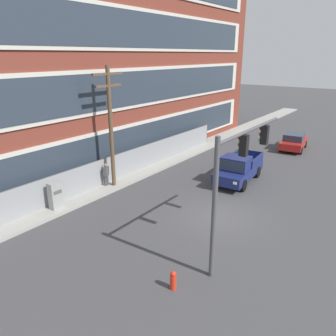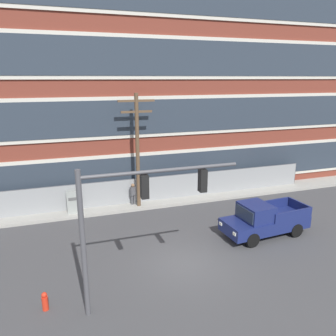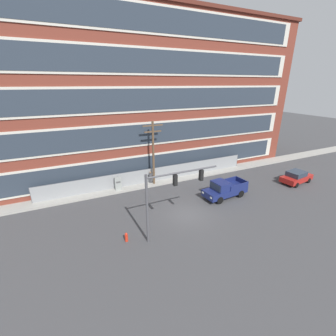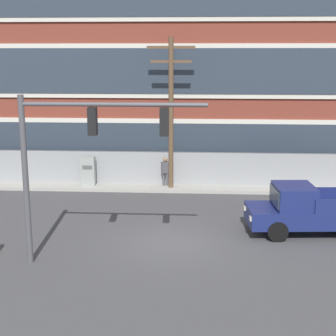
% 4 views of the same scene
% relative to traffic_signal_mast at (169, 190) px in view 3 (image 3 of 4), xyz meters
% --- Properties ---
extents(ground_plane, '(160.00, 160.00, 0.00)m').
position_rel_traffic_signal_mast_xyz_m(ground_plane, '(2.94, 2.14, -4.16)').
color(ground_plane, '#424244').
extents(sidewalk_building_side, '(80.00, 2.08, 0.16)m').
position_rel_traffic_signal_mast_xyz_m(sidewalk_building_side, '(2.94, 10.30, -4.08)').
color(sidewalk_building_side, '#9E9B93').
rests_on(sidewalk_building_side, ground).
extents(brick_mill_building, '(42.88, 9.78, 20.27)m').
position_rel_traffic_signal_mast_xyz_m(brick_mill_building, '(3.94, 15.93, 5.99)').
color(brick_mill_building, brown).
rests_on(brick_mill_building, ground).
extents(chain_link_fence, '(27.01, 0.06, 1.94)m').
position_rel_traffic_signal_mast_xyz_m(chain_link_fence, '(2.65, 10.56, -3.17)').
color(chain_link_fence, gray).
rests_on(chain_link_fence, ground).
extents(traffic_signal_mast, '(6.17, 0.43, 5.80)m').
position_rel_traffic_signal_mast_xyz_m(traffic_signal_mast, '(0.00, 0.00, 0.00)').
color(traffic_signal_mast, '#4C4C51').
rests_on(traffic_signal_mast, ground).
extents(pickup_truck_navy, '(5.22, 2.34, 2.00)m').
position_rel_traffic_signal_mast_xyz_m(pickup_truck_navy, '(8.36, 3.57, -3.21)').
color(pickup_truck_navy, navy).
rests_on(pickup_truck_navy, ground).
extents(sedan_red, '(4.51, 2.39, 1.56)m').
position_rel_traffic_signal_mast_xyz_m(sedan_red, '(19.08, 2.90, -3.36)').
color(sedan_red, '#AD1E19').
rests_on(sedan_red, ground).
extents(utility_pole_near_corner, '(2.42, 0.26, 7.88)m').
position_rel_traffic_signal_mast_xyz_m(utility_pole_near_corner, '(2.52, 9.86, 0.22)').
color(utility_pole_near_corner, brown).
rests_on(utility_pole_near_corner, ground).
extents(electrical_cabinet, '(0.73, 0.48, 1.71)m').
position_rel_traffic_signal_mast_xyz_m(electrical_cabinet, '(-1.91, 10.00, -3.30)').
color(electrical_cabinet, '#939993').
rests_on(electrical_cabinet, ground).
extents(pedestrian_near_cabinet, '(0.46, 0.37, 1.69)m').
position_rel_traffic_signal_mast_xyz_m(pedestrian_near_cabinet, '(2.20, 10.22, -3.18)').
color(pedestrian_near_cabinet, '#4C4C51').
rests_on(pedestrian_near_cabinet, ground).
extents(fire_hydrant, '(0.24, 0.24, 0.78)m').
position_rel_traffic_signal_mast_xyz_m(fire_hydrant, '(-3.40, 0.76, -3.78)').
color(fire_hydrant, red).
rests_on(fire_hydrant, ground).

